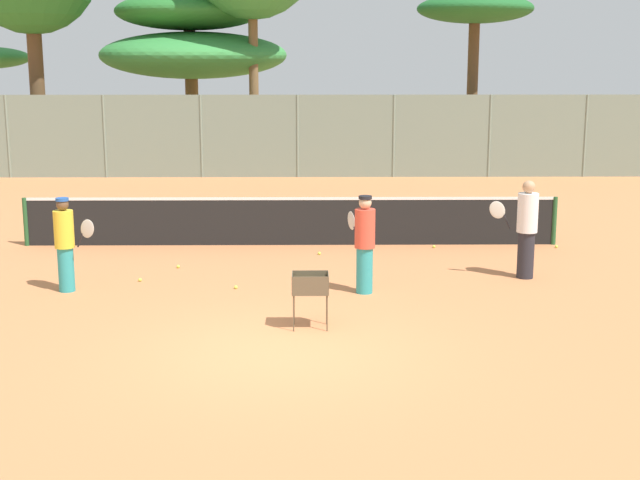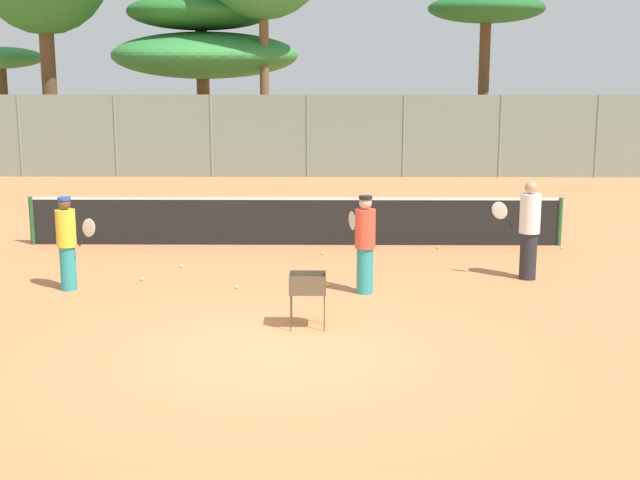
{
  "view_description": "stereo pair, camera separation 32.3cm",
  "coord_description": "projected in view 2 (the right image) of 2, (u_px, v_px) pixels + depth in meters",
  "views": [
    {
      "loc": [
        0.43,
        -12.09,
        4.12
      ],
      "look_at": [
        0.6,
        2.95,
        1.0
      ],
      "focal_mm": 50.0,
      "sensor_mm": 36.0,
      "label": 1
    },
    {
      "loc": [
        0.75,
        -12.09,
        4.12
      ],
      "look_at": [
        0.6,
        2.95,
        1.0
      ],
      "focal_mm": 50.0,
      "sensor_mm": 36.0,
      "label": 2
    }
  ],
  "objects": [
    {
      "name": "tennis_ball_1",
      "position": [
        181.0,
        266.0,
        17.66
      ],
      "size": [
        0.07,
        0.07,
        0.07
      ],
      "primitive_type": "sphere",
      "color": "#D1E54C",
      "rests_on": "ground_plane"
    },
    {
      "name": "tennis_ball_6",
      "position": [
        323.0,
        253.0,
        18.78
      ],
      "size": [
        0.07,
        0.07,
        0.07
      ],
      "primitive_type": "sphere",
      "color": "#D1E54C",
      "rests_on": "ground_plane"
    },
    {
      "name": "tennis_ball_5",
      "position": [
        562.0,
        248.0,
        19.33
      ],
      "size": [
        0.07,
        0.07,
        0.07
      ],
      "primitive_type": "sphere",
      "color": "#D1E54C",
      "rests_on": "ground_plane"
    },
    {
      "name": "player_red_cap",
      "position": [
        529.0,
        229.0,
        16.57
      ],
      "size": [
        0.94,
        0.39,
        1.86
      ],
      "rotation": [
        0.0,
        0.0,
        2.94
      ],
      "color": "#26262D",
      "rests_on": "ground_plane"
    },
    {
      "name": "player_white_outfit",
      "position": [
        365.0,
        243.0,
        15.59
      ],
      "size": [
        0.49,
        0.86,
        1.74
      ],
      "rotation": [
        0.0,
        0.0,
        1.98
      ],
      "color": "teal",
      "rests_on": "ground_plane"
    },
    {
      "name": "tennis_net",
      "position": [
        295.0,
        220.0,
        19.66
      ],
      "size": [
        11.79,
        0.1,
        1.07
      ],
      "color": "#26592D",
      "rests_on": "ground_plane"
    },
    {
      "name": "tree_2",
      "position": [
        201.0,
        14.0,
        34.31
      ],
      "size": [
        5.65,
        5.65,
        6.49
      ],
      "color": "brown",
      "rests_on": "ground_plane"
    },
    {
      "name": "tennis_ball_3",
      "position": [
        142.0,
        279.0,
        16.63
      ],
      "size": [
        0.07,
        0.07,
        0.07
      ],
      "primitive_type": "sphere",
      "color": "#D1E54C",
      "rests_on": "ground_plane"
    },
    {
      "name": "ground_plane",
      "position": [
        276.0,
        350.0,
        12.69
      ],
      "size": [
        80.0,
        80.0,
        0.0
      ],
      "primitive_type": "plane",
      "color": "#D37F4C"
    },
    {
      "name": "tree_1",
      "position": [
        486.0,
        12.0,
        31.86
      ],
      "size": [
        4.17,
        4.17,
        6.3
      ],
      "color": "brown",
      "rests_on": "ground_plane"
    },
    {
      "name": "tree_3",
      "position": [
        205.0,
        55.0,
        34.7
      ],
      "size": [
        7.24,
        7.24,
        5.04
      ],
      "color": "brown",
      "rests_on": "ground_plane"
    },
    {
      "name": "ball_cart",
      "position": [
        308.0,
        288.0,
        13.62
      ],
      "size": [
        0.56,
        0.41,
        0.86
      ],
      "color": "brown",
      "rests_on": "ground_plane"
    },
    {
      "name": "tennis_ball_0",
      "position": [
        328.0,
        285.0,
        16.19
      ],
      "size": [
        0.07,
        0.07,
        0.07
      ],
      "primitive_type": "sphere",
      "color": "#D1E54C",
      "rests_on": "ground_plane"
    },
    {
      "name": "back_fence",
      "position": [
        307.0,
        136.0,
        30.54
      ],
      "size": [
        26.51,
        0.08,
        2.82
      ],
      "color": "gray",
      "rests_on": "ground_plane"
    },
    {
      "name": "tennis_ball_4",
      "position": [
        237.0,
        287.0,
        16.06
      ],
      "size": [
        0.07,
        0.07,
        0.07
      ],
      "primitive_type": "sphere",
      "color": "#D1E54C",
      "rests_on": "ground_plane"
    },
    {
      "name": "tennis_ball_2",
      "position": [
        438.0,
        247.0,
        19.39
      ],
      "size": [
        0.07,
        0.07,
        0.07
      ],
      "primitive_type": "sphere",
      "color": "#D1E54C",
      "rests_on": "ground_plane"
    },
    {
      "name": "tree_5",
      "position": [
        0.0,
        62.0,
        35.17
      ],
      "size": [
        3.43,
        3.43,
        4.47
      ],
      "color": "brown",
      "rests_on": "ground_plane"
    },
    {
      "name": "player_yellow_shirt",
      "position": [
        67.0,
        242.0,
        15.8
      ],
      "size": [
        0.83,
        0.51,
        1.68
      ],
      "rotation": [
        0.0,
        0.0,
        5.82
      ],
      "color": "teal",
      "rests_on": "ground_plane"
    }
  ]
}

